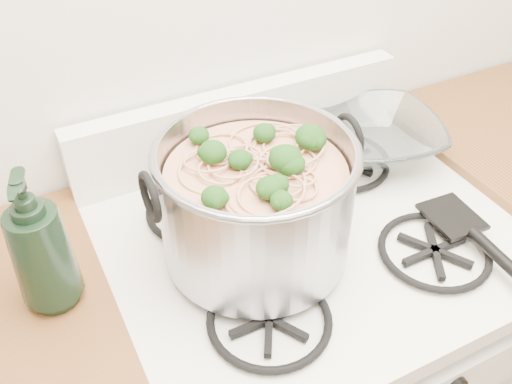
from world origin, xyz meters
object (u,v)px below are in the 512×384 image
object	(u,v)px
gas_range	(300,374)
bottle	(38,242)
stock_pot	(256,203)
spatula	(453,214)
glass_bowl	(374,142)

from	to	relation	value
gas_range	bottle	bearing A→B (deg)	174.30
stock_pot	bottle	xyz separation A→B (m)	(-0.34, 0.05, 0.02)
spatula	bottle	size ratio (longest dim) A/B	1.22
gas_range	stock_pot	distance (m)	0.60
gas_range	stock_pot	xyz separation A→B (m)	(-0.12, -0.00, 0.59)
spatula	glass_bowl	size ratio (longest dim) A/B	2.77
stock_pot	glass_bowl	world-z (taller)	stock_pot
gas_range	glass_bowl	world-z (taller)	glass_bowl
glass_bowl	bottle	xyz separation A→B (m)	(-0.72, -0.11, 0.11)
spatula	glass_bowl	xyz separation A→B (m)	(0.01, 0.26, 0.00)
spatula	glass_bowl	distance (m)	0.26
gas_range	spatula	distance (m)	0.57
gas_range	stock_pot	size ratio (longest dim) A/B	2.53
stock_pot	bottle	distance (m)	0.35
spatula	bottle	distance (m)	0.73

